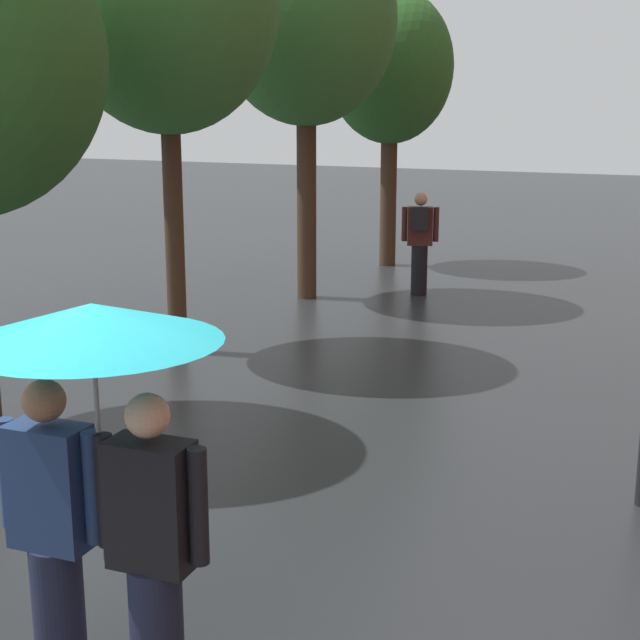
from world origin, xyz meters
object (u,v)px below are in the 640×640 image
at_px(street_tree_1, 166,3).
at_px(couple_under_umbrella, 97,438).
at_px(street_tree_2, 306,22).
at_px(street_tree_3, 390,69).
at_px(pedestrian_walking_midground, 420,241).

relative_size(street_tree_1, couple_under_umbrella, 2.71).
height_order(street_tree_1, couple_under_umbrella, street_tree_1).
bearing_deg(street_tree_1, street_tree_2, 91.69).
relative_size(street_tree_3, couple_under_umbrella, 2.45).
bearing_deg(street_tree_1, pedestrian_walking_midground, 73.22).
distance_m(street_tree_1, street_tree_2, 3.66).
distance_m(street_tree_3, couple_under_umbrella, 13.76).
xyz_separation_m(street_tree_3, pedestrian_walking_midground, (1.57, -2.45, -2.77)).
xyz_separation_m(street_tree_2, couple_under_umbrella, (3.87, -9.55, -2.76)).
height_order(street_tree_2, pedestrian_walking_midground, street_tree_2).
distance_m(street_tree_1, couple_under_umbrella, 7.48).
bearing_deg(street_tree_3, street_tree_2, -89.05).
bearing_deg(pedestrian_walking_midground, couple_under_umbrella, -77.43).
bearing_deg(pedestrian_walking_midground, street_tree_3, 122.69).
bearing_deg(street_tree_2, pedestrian_walking_midground, 33.52).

